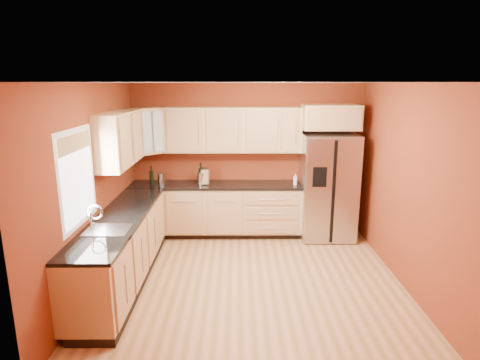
% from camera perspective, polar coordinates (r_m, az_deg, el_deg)
% --- Properties ---
extents(floor, '(4.00, 4.00, 0.00)m').
position_cam_1_polar(floor, '(5.57, 1.48, -14.14)').
color(floor, olive).
rests_on(floor, ground).
extents(ceiling, '(4.00, 4.00, 0.00)m').
position_cam_1_polar(ceiling, '(4.92, 1.67, 13.71)').
color(ceiling, white).
rests_on(ceiling, wall_back).
extents(wall_back, '(4.00, 0.04, 2.60)m').
position_cam_1_polar(wall_back, '(7.04, 1.04, 3.06)').
color(wall_back, maroon).
rests_on(wall_back, floor).
extents(wall_front, '(4.00, 0.04, 2.60)m').
position_cam_1_polar(wall_front, '(3.20, 2.76, -10.25)').
color(wall_front, maroon).
rests_on(wall_front, floor).
extents(wall_left, '(0.04, 4.00, 2.60)m').
position_cam_1_polar(wall_left, '(5.41, -20.13, -1.05)').
color(wall_left, maroon).
rests_on(wall_left, floor).
extents(wall_right, '(0.04, 4.00, 2.60)m').
position_cam_1_polar(wall_right, '(5.53, 22.76, -0.97)').
color(wall_right, maroon).
rests_on(wall_right, floor).
extents(base_cabinets_back, '(2.90, 0.60, 0.88)m').
position_cam_1_polar(base_cabinets_back, '(6.97, -3.47, -4.37)').
color(base_cabinets_back, tan).
rests_on(base_cabinets_back, floor).
extents(base_cabinets_left, '(0.60, 2.80, 0.88)m').
position_cam_1_polar(base_cabinets_left, '(5.59, -16.46, -9.63)').
color(base_cabinets_left, tan).
rests_on(base_cabinets_left, floor).
extents(countertop_back, '(2.90, 0.62, 0.04)m').
position_cam_1_polar(countertop_back, '(6.83, -3.53, -0.72)').
color(countertop_back, black).
rests_on(countertop_back, base_cabinets_back).
extents(countertop_left, '(0.62, 2.80, 0.04)m').
position_cam_1_polar(countertop_left, '(5.42, -16.68, -5.16)').
color(countertop_left, black).
rests_on(countertop_left, base_cabinets_left).
extents(upper_cabinets_back, '(2.30, 0.33, 0.75)m').
position_cam_1_polar(upper_cabinets_back, '(6.80, -1.03, 7.16)').
color(upper_cabinets_back, tan).
rests_on(upper_cabinets_back, wall_back).
extents(upper_cabinets_left, '(0.33, 1.35, 0.75)m').
position_cam_1_polar(upper_cabinets_left, '(5.94, -16.72, 5.63)').
color(upper_cabinets_left, tan).
rests_on(upper_cabinets_left, wall_left).
extents(corner_upper_cabinet, '(0.67, 0.67, 0.75)m').
position_cam_1_polar(corner_upper_cabinet, '(6.80, -13.18, 6.81)').
color(corner_upper_cabinet, tan).
rests_on(corner_upper_cabinet, wall_back).
extents(over_fridge_cabinet, '(0.92, 0.60, 0.40)m').
position_cam_1_polar(over_fridge_cabinet, '(6.81, 12.69, 8.75)').
color(over_fridge_cabinet, tan).
rests_on(over_fridge_cabinet, wall_back).
extents(refrigerator, '(0.90, 0.75, 1.78)m').
position_cam_1_polar(refrigerator, '(6.93, 12.33, -0.90)').
color(refrigerator, '#ABABB0').
rests_on(refrigerator, floor).
extents(window, '(0.03, 0.90, 1.00)m').
position_cam_1_polar(window, '(4.89, -22.07, 0.30)').
color(window, white).
rests_on(window, wall_left).
extents(sink_faucet, '(0.50, 0.42, 0.30)m').
position_cam_1_polar(sink_faucet, '(4.92, -18.42, -5.14)').
color(sink_faucet, silver).
rests_on(sink_faucet, countertop_left).
extents(canister_left, '(0.11, 0.11, 0.18)m').
position_cam_1_polar(canister_left, '(6.95, -11.16, 0.23)').
color(canister_left, '#ABABB0').
rests_on(canister_left, countertop_back).
extents(canister_right, '(0.13, 0.13, 0.20)m').
position_cam_1_polar(canister_right, '(6.82, -5.58, 0.22)').
color(canister_right, '#ABABB0').
rests_on(canister_right, countertop_back).
extents(wine_bottle_a, '(0.08, 0.08, 0.33)m').
position_cam_1_polar(wine_bottle_a, '(6.87, -12.47, 0.63)').
color(wine_bottle_a, black).
rests_on(wine_bottle_a, countertop_back).
extents(wine_bottle_b, '(0.09, 0.09, 0.36)m').
position_cam_1_polar(wine_bottle_b, '(6.85, -5.59, 1.00)').
color(wine_bottle_b, black).
rests_on(wine_bottle_b, countertop_back).
extents(knife_block, '(0.14, 0.13, 0.25)m').
position_cam_1_polar(knife_block, '(6.81, -4.98, 0.44)').
color(knife_block, '#AC7B53').
rests_on(knife_block, countertop_back).
extents(soap_dispenser, '(0.07, 0.07, 0.18)m').
position_cam_1_polar(soap_dispenser, '(6.80, 7.86, 0.07)').
color(soap_dispenser, white).
rests_on(soap_dispenser, countertop_back).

